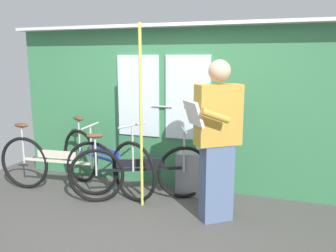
{
  "coord_description": "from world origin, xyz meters",
  "views": [
    {
      "loc": [
        1.38,
        -3.25,
        1.74
      ],
      "look_at": [
        0.14,
        0.33,
        1.0
      ],
      "focal_mm": 37.02,
      "sensor_mm": 36.0,
      "label": 1
    }
  ],
  "objects_px": {
    "bicycle_by_pole": "(57,164)",
    "trash_bin_by_wall": "(194,173)",
    "handrail_pole": "(141,118)",
    "bicycle_near_door": "(104,161)",
    "bicycle_leaning_behind": "(140,172)",
    "passenger_reading_newspaper": "(217,138)"
  },
  "relations": [
    {
      "from": "bicycle_by_pole",
      "to": "trash_bin_by_wall",
      "type": "bearing_deg",
      "value": 11.88
    },
    {
      "from": "bicycle_by_pole",
      "to": "handrail_pole",
      "type": "height_order",
      "value": "handrail_pole"
    },
    {
      "from": "bicycle_near_door",
      "to": "bicycle_leaning_behind",
      "type": "height_order",
      "value": "bicycle_near_door"
    },
    {
      "from": "bicycle_leaning_behind",
      "to": "bicycle_near_door",
      "type": "bearing_deg",
      "value": 140.11
    },
    {
      "from": "bicycle_leaning_behind",
      "to": "trash_bin_by_wall",
      "type": "distance_m",
      "value": 0.72
    },
    {
      "from": "passenger_reading_newspaper",
      "to": "trash_bin_by_wall",
      "type": "bearing_deg",
      "value": -94.92
    },
    {
      "from": "bicycle_by_pole",
      "to": "bicycle_near_door",
      "type": "bearing_deg",
      "value": 18.52
    },
    {
      "from": "bicycle_by_pole",
      "to": "passenger_reading_newspaper",
      "type": "xyz_separation_m",
      "value": [
        2.13,
        -0.12,
        0.53
      ]
    },
    {
      "from": "bicycle_leaning_behind",
      "to": "bicycle_by_pole",
      "type": "height_order",
      "value": "bicycle_by_pole"
    },
    {
      "from": "bicycle_leaning_behind",
      "to": "handrail_pole",
      "type": "relative_size",
      "value": 0.75
    },
    {
      "from": "bicycle_leaning_behind",
      "to": "handrail_pole",
      "type": "distance_m",
      "value": 0.72
    },
    {
      "from": "bicycle_by_pole",
      "to": "trash_bin_by_wall",
      "type": "xyz_separation_m",
      "value": [
        1.72,
        0.52,
        -0.1
      ]
    },
    {
      "from": "bicycle_by_pole",
      "to": "passenger_reading_newspaper",
      "type": "height_order",
      "value": "passenger_reading_newspaper"
    },
    {
      "from": "bicycle_leaning_behind",
      "to": "trash_bin_by_wall",
      "type": "xyz_separation_m",
      "value": [
        0.57,
        0.42,
        -0.09
      ]
    },
    {
      "from": "bicycle_leaning_behind",
      "to": "handrail_pole",
      "type": "bearing_deg",
      "value": -83.45
    },
    {
      "from": "trash_bin_by_wall",
      "to": "handrail_pole",
      "type": "relative_size",
      "value": 0.26
    },
    {
      "from": "bicycle_near_door",
      "to": "trash_bin_by_wall",
      "type": "bearing_deg",
      "value": 34.65
    },
    {
      "from": "bicycle_leaning_behind",
      "to": "trash_bin_by_wall",
      "type": "bearing_deg",
      "value": 10.95
    },
    {
      "from": "handrail_pole",
      "to": "bicycle_near_door",
      "type": "bearing_deg",
      "value": 157.06
    },
    {
      "from": "passenger_reading_newspaper",
      "to": "handrail_pole",
      "type": "height_order",
      "value": "handrail_pole"
    },
    {
      "from": "bicycle_near_door",
      "to": "trash_bin_by_wall",
      "type": "relative_size",
      "value": 3.13
    },
    {
      "from": "passenger_reading_newspaper",
      "to": "bicycle_leaning_behind",
      "type": "bearing_deg",
      "value": -50.21
    }
  ]
}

